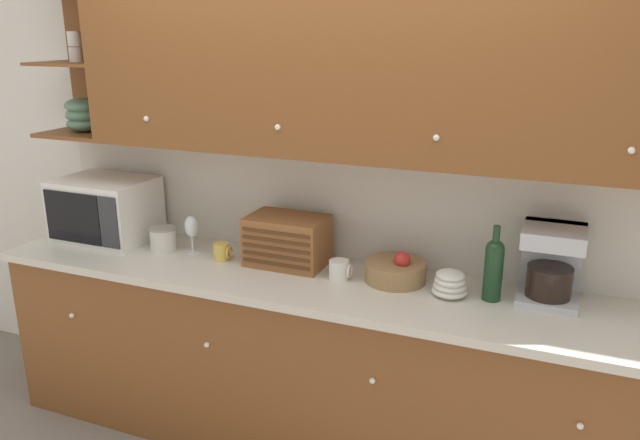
{
  "coord_description": "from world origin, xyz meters",
  "views": [
    {
      "loc": [
        1.07,
        -2.81,
        2.05
      ],
      "look_at": [
        0.0,
        -0.21,
        1.18
      ],
      "focal_mm": 35.0,
      "sensor_mm": 36.0,
      "label": 1
    }
  ],
  "objects": [
    {
      "name": "storage_canister",
      "position": [
        -0.87,
        -0.27,
        0.99
      ],
      "size": [
        0.14,
        0.14,
        0.12
      ],
      "color": "silver",
      "rests_on": "counter_unit"
    },
    {
      "name": "coffee_maker",
      "position": [
        1.04,
        -0.14,
        1.09
      ],
      "size": [
        0.25,
        0.26,
        0.33
      ],
      "color": "#B7B7BC",
      "rests_on": "counter_unit"
    },
    {
      "name": "upper_cabinets",
      "position": [
        0.17,
        -0.18,
        1.88
      ],
      "size": [
        3.22,
        0.37,
        0.79
      ],
      "color": "brown",
      "rests_on": "backsplash_panel"
    },
    {
      "name": "counter_unit",
      "position": [
        0.0,
        -0.3,
        0.46
      ],
      "size": [
        3.24,
        0.64,
        0.93
      ],
      "color": "brown",
      "rests_on": "ground_plane"
    },
    {
      "name": "bowl_stack_on_counter",
      "position": [
        0.64,
        -0.28,
        0.98
      ],
      "size": [
        0.15,
        0.15,
        0.12
      ],
      "color": "silver",
      "rests_on": "counter_unit"
    },
    {
      "name": "microwave",
      "position": [
        -1.26,
        -0.23,
        1.1
      ],
      "size": [
        0.5,
        0.38,
        0.34
      ],
      "color": "silver",
      "rests_on": "counter_unit"
    },
    {
      "name": "bread_box",
      "position": [
        -0.18,
        -0.2,
        1.05
      ],
      "size": [
        0.38,
        0.26,
        0.24
      ],
      "color": "brown",
      "rests_on": "counter_unit"
    },
    {
      "name": "wine_bottle",
      "position": [
        0.81,
        -0.25,
        1.08
      ],
      "size": [
        0.08,
        0.08,
        0.33
      ],
      "color": "#19381E",
      "rests_on": "counter_unit"
    },
    {
      "name": "ground_plane",
      "position": [
        0.0,
        0.0,
        0.0
      ],
      "size": [
        24.0,
        24.0,
        0.0
      ],
      "primitive_type": "plane",
      "color": "slate"
    },
    {
      "name": "mug",
      "position": [
        0.13,
        -0.29,
        0.97
      ],
      "size": [
        0.11,
        0.09,
        0.09
      ],
      "color": "silver",
      "rests_on": "counter_unit"
    },
    {
      "name": "fruit_basket",
      "position": [
        0.38,
        -0.21,
        0.98
      ],
      "size": [
        0.28,
        0.28,
        0.16
      ],
      "color": "#937047",
      "rests_on": "counter_unit"
    },
    {
      "name": "wall_back",
      "position": [
        0.0,
        0.03,
        1.3
      ],
      "size": [
        5.62,
        0.06,
        2.6
      ],
      "color": "silver",
      "rests_on": "ground_plane"
    },
    {
      "name": "backsplash_panel",
      "position": [
        0.0,
        -0.01,
        1.21
      ],
      "size": [
        3.22,
        0.01,
        0.56
      ],
      "color": "beige",
      "rests_on": "counter_unit"
    },
    {
      "name": "mug_blue_second",
      "position": [
        -0.51,
        -0.28,
        0.97
      ],
      "size": [
        0.09,
        0.08,
        0.09
      ],
      "color": "gold",
      "rests_on": "counter_unit"
    },
    {
      "name": "wine_glass",
      "position": [
        -0.71,
        -0.24,
        1.06
      ],
      "size": [
        0.07,
        0.07,
        0.2
      ],
      "color": "silver",
      "rests_on": "counter_unit"
    }
  ]
}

